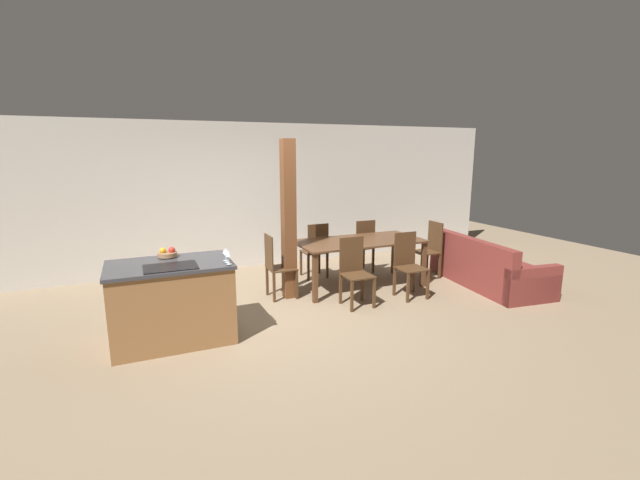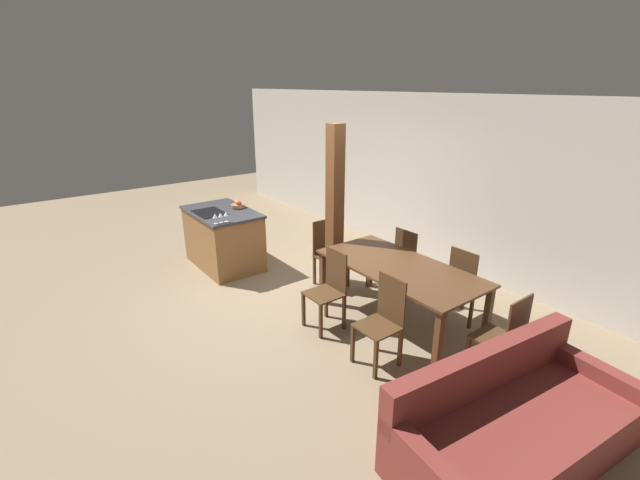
# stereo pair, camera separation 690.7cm
# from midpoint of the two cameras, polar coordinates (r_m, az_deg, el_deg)

# --- Properties ---
(ground_plane) EXTENTS (16.00, 16.00, 0.00)m
(ground_plane) POSITION_cam_midpoint_polar(r_m,az_deg,el_deg) (4.98, -39.81, -21.47)
(ground_plane) COLOR #847056
(wall_back) EXTENTS (11.20, 0.08, 2.70)m
(wall_back) POSITION_cam_midpoint_polar(r_m,az_deg,el_deg) (7.01, -35.31, 0.03)
(wall_back) COLOR beige
(wall_back) RESTS_ON ground_plane
(kitchen_island) EXTENTS (1.36, 0.87, 0.94)m
(kitchen_island) POSITION_cam_midpoint_polar(r_m,az_deg,el_deg) (5.23, -57.36, -16.94)
(kitchen_island) COLOR olive
(kitchen_island) RESTS_ON ground_plane
(fruit_bowl) EXTENTS (0.23, 0.23, 0.11)m
(fruit_bowl) POSITION_cam_midpoint_polar(r_m,az_deg,el_deg) (5.27, -56.49, -10.56)
(fruit_bowl) COLOR #99704C
(fruit_bowl) RESTS_ON kitchen_island
(wine_glass_near) EXTENTS (0.07, 0.07, 0.15)m
(wine_glass_near) POSITION_cam_midpoint_polar(r_m,az_deg,el_deg) (4.41, -54.66, -12.64)
(wine_glass_near) COLOR silver
(wine_glass_near) RESTS_ON kitchen_island
(wine_glass_middle) EXTENTS (0.07, 0.07, 0.15)m
(wine_glass_middle) POSITION_cam_midpoint_polar(r_m,az_deg,el_deg) (4.48, -54.11, -12.24)
(wine_glass_middle) COLOR silver
(wine_glass_middle) RESTS_ON kitchen_island
(wine_glass_far) EXTENTS (0.07, 0.07, 0.15)m
(wine_glass_far) POSITION_cam_midpoint_polar(r_m,az_deg,el_deg) (4.55, -53.58, -11.85)
(wine_glass_far) COLOR silver
(wine_glass_far) RESTS_ON kitchen_island
(dining_table) EXTENTS (2.05, 1.00, 0.77)m
(dining_table) POSITION_cam_midpoint_polar(r_m,az_deg,el_deg) (5.10, -21.83, -10.15)
(dining_table) COLOR #51331E
(dining_table) RESTS_ON ground_plane
(dining_chair_near_left) EXTENTS (0.40, 0.40, 0.97)m
(dining_chair_near_left) POSITION_cam_midpoint_polar(r_m,az_deg,el_deg) (4.53, -27.35, -15.94)
(dining_chair_near_left) COLOR #472D19
(dining_chair_near_left) RESTS_ON ground_plane
(dining_chair_near_right) EXTENTS (0.40, 0.40, 0.97)m
(dining_chair_near_right) POSITION_cam_midpoint_polar(r_m,az_deg,el_deg) (4.54, -15.28, -14.93)
(dining_chair_near_right) COLOR #472D19
(dining_chair_near_right) RESTS_ON ground_plane
(dining_chair_far_left) EXTENTS (0.40, 0.40, 0.97)m
(dining_chair_far_left) POSITION_cam_midpoint_polar(r_m,az_deg,el_deg) (5.85, -26.53, -9.60)
(dining_chair_far_left) COLOR #472D19
(dining_chair_far_left) RESTS_ON ground_plane
(dining_chair_far_right) EXTENTS (0.40, 0.40, 0.97)m
(dining_chair_far_right) POSITION_cam_midpoint_polar(r_m,az_deg,el_deg) (5.85, -17.41, -8.85)
(dining_chair_far_right) COLOR #472D19
(dining_chair_far_right) RESTS_ON ground_plane
(dining_chair_head_end) EXTENTS (0.40, 0.40, 0.97)m
(dining_chair_head_end) POSITION_cam_midpoint_polar(r_m,az_deg,el_deg) (5.34, -37.25, -12.83)
(dining_chair_head_end) COLOR #472D19
(dining_chair_head_end) RESTS_ON ground_plane
(dining_chair_foot_end) EXTENTS (0.40, 0.40, 0.97)m
(dining_chair_foot_end) POSITION_cam_midpoint_polar(r_m,az_deg,el_deg) (5.36, -6.31, -10.29)
(dining_chair_foot_end) COLOR #472D19
(dining_chair_foot_end) RESTS_ON ground_plane
(couch) EXTENTS (1.16, 2.19, 0.81)m
(couch) POSITION_cam_midpoint_polar(r_m,az_deg,el_deg) (5.01, 2.98, -14.89)
(couch) COLOR maroon
(couch) RESTS_ON ground_plane
(timber_post) EXTENTS (0.19, 0.19, 2.36)m
(timber_post) POSITION_cam_midpoint_polar(r_m,az_deg,el_deg) (5.04, -36.19, -5.91)
(timber_post) COLOR brown
(timber_post) RESTS_ON ground_plane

